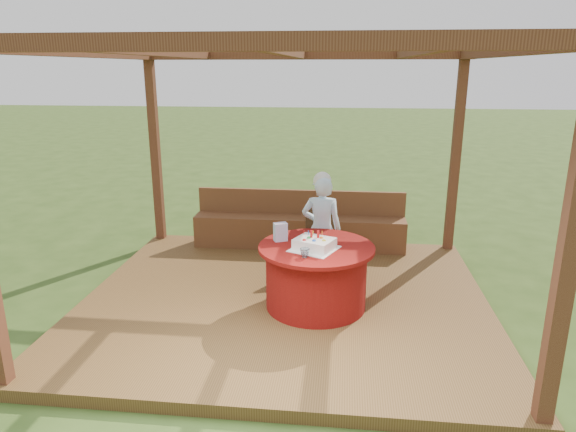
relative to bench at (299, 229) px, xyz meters
The scene contains 10 objects.
ground 1.76m from the bench, 90.00° to the right, with size 60.00×60.00×0.00m, color #2B4416.
deck 1.75m from the bench, 90.00° to the right, with size 4.50×4.00×0.12m, color brown.
pergola 2.65m from the bench, 90.00° to the right, with size 4.50×4.00×2.72m.
bench is the anchor object (origin of this frame).
table 1.95m from the bench, 79.57° to the right, with size 1.23×1.23×0.69m.
chair 0.94m from the bench, 66.37° to the right, with size 0.48×0.48×0.84m.
elderly_woman 1.31m from the bench, 72.70° to the right, with size 0.47×0.31×1.34m.
birthday_cake 2.10m from the bench, 80.56° to the right, with size 0.57×0.57×0.19m.
gift_bag 1.86m from the bench, 91.49° to the right, with size 0.14×0.09×0.20m, color pink.
drinking_glass 2.32m from the bench, 83.53° to the right, with size 0.10×0.10×0.09m, color white.
Camera 1 is at (0.62, -5.30, 2.62)m, focal length 32.00 mm.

